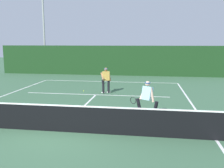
{
  "coord_description": "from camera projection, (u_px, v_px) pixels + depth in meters",
  "views": [
    {
      "loc": [
        3.15,
        -7.95,
        3.13
      ],
      "look_at": [
        1.27,
        4.46,
        1.0
      ],
      "focal_mm": 39.47,
      "sensor_mm": 36.0,
      "label": 1
    }
  ],
  "objects": [
    {
      "name": "player_near",
      "position": [
        147.0,
        98.0,
        10.11
      ],
      "size": [
        1.16,
        0.8,
        1.58
      ],
      "rotation": [
        0.0,
        0.0,
        2.56
      ],
      "color": "black",
      "rests_on": "ground_plane"
    },
    {
      "name": "tennis_net",
      "position": [
        57.0,
        118.0,
        8.65
      ],
      "size": [
        11.75,
        0.09,
        1.1
      ],
      "color": "#1E4723",
      "rests_on": "ground_plane"
    },
    {
      "name": "player_far",
      "position": [
        106.0,
        79.0,
        15.21
      ],
      "size": [
        0.69,
        0.92,
        1.59
      ],
      "rotation": [
        0.0,
        0.0,
        3.58
      ],
      "color": "black",
      "rests_on": "ground_plane"
    },
    {
      "name": "light_pole",
      "position": [
        44.0,
        25.0,
        25.56
      ],
      "size": [
        0.55,
        0.44,
        8.13
      ],
      "color": "#9EA39E",
      "rests_on": "ground_plane"
    },
    {
      "name": "court_line_service",
      "position": [
        96.0,
        95.0,
        14.86
      ],
      "size": [
        8.74,
        0.1,
        0.01
      ],
      "primitive_type": "cube",
      "color": "white",
      "rests_on": "ground_plane"
    },
    {
      "name": "court_line_sideline_right",
      "position": [
        217.0,
        140.0,
        7.94
      ],
      "size": [
        0.1,
        22.75,
        0.01
      ],
      "primitive_type": "cube",
      "color": "white",
      "rests_on": "ground_plane"
    },
    {
      "name": "court_line_baseline_far",
      "position": [
        109.0,
        82.0,
        19.82
      ],
      "size": [
        10.73,
        0.1,
        0.01
      ],
      "primitive_type": "cube",
      "color": "white",
      "rests_on": "ground_plane"
    },
    {
      "name": "ground_plane",
      "position": [
        58.0,
        132.0,
        8.73
      ],
      "size": [
        80.0,
        80.0,
        0.0
      ],
      "primitive_type": "plane",
      "color": "#3B6244"
    },
    {
      "name": "tennis_ball",
      "position": [
        84.0,
        91.0,
        15.92
      ],
      "size": [
        0.07,
        0.07,
        0.07
      ],
      "primitive_type": "sphere",
      "color": "#D1E033",
      "rests_on": "ground_plane"
    },
    {
      "name": "court_line_centre",
      "position": [
        82.0,
        108.0,
        11.85
      ],
      "size": [
        0.1,
        6.4,
        0.01
      ],
      "primitive_type": "cube",
      "color": "white",
      "rests_on": "ground_plane"
    },
    {
      "name": "back_fence_windscreen",
      "position": [
        116.0,
        61.0,
        23.39
      ],
      "size": [
        23.09,
        0.12,
        2.83
      ],
      "primitive_type": "cube",
      "color": "#183A19",
      "rests_on": "ground_plane"
    }
  ]
}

